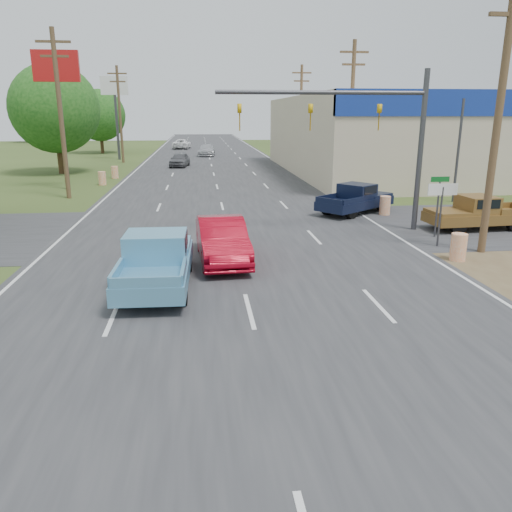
{
  "coord_description": "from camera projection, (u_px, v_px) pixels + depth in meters",
  "views": [
    {
      "loc": [
        -1.22,
        -4.49,
        5.14
      ],
      "look_at": [
        0.28,
        8.88,
        1.3
      ],
      "focal_mm": 35.0,
      "sensor_mm": 36.0,
      "label": 1
    }
  ],
  "objects": [
    {
      "name": "main_road",
      "position": [
        214.0,
        174.0,
        44.05
      ],
      "size": [
        15.0,
        180.0,
        0.02
      ],
      "primitive_type": "cube",
      "color": "#2D2D30",
      "rests_on": "ground"
    },
    {
      "name": "cross_road",
      "position": [
        228.0,
        229.0,
        23.03
      ],
      "size": [
        120.0,
        10.0,
        0.02
      ],
      "primitive_type": "cube",
      "color": "#2D2D30",
      "rests_on": "ground"
    },
    {
      "name": "utility_pole_1",
      "position": [
        499.0,
        109.0,
        17.81
      ],
      "size": [
        2.0,
        0.28,
        10.0
      ],
      "color": "#4C3823",
      "rests_on": "ground"
    },
    {
      "name": "utility_pole_2",
      "position": [
        351.0,
        111.0,
        35.01
      ],
      "size": [
        2.0,
        0.28,
        10.0
      ],
      "color": "#4C3823",
      "rests_on": "ground"
    },
    {
      "name": "utility_pole_3",
      "position": [
        301.0,
        112.0,
        52.21
      ],
      "size": [
        2.0,
        0.28,
        10.0
      ],
      "color": "#4C3823",
      "rests_on": "ground"
    },
    {
      "name": "utility_pole_5",
      "position": [
        60.0,
        111.0,
        30.11
      ],
      "size": [
        2.0,
        0.28,
        10.0
      ],
      "color": "#4C3823",
      "rests_on": "ground"
    },
    {
      "name": "utility_pole_6",
      "position": [
        120.0,
        112.0,
        53.04
      ],
      "size": [
        2.0,
        0.28,
        10.0
      ],
      "color": "#4C3823",
      "rests_on": "ground"
    },
    {
      "name": "tree_1",
      "position": [
        55.0,
        109.0,
        42.99
      ],
      "size": [
        7.56,
        7.56,
        9.36
      ],
      "color": "#422D19",
      "rests_on": "ground"
    },
    {
      "name": "tree_2",
      "position": [
        100.0,
        115.0,
        66.02
      ],
      "size": [
        6.72,
        6.72,
        8.32
      ],
      "color": "#422D19",
      "rests_on": "ground"
    },
    {
      "name": "tree_5",
      "position": [
        357.0,
        110.0,
        98.2
      ],
      "size": [
        7.98,
        7.98,
        9.88
      ],
      "color": "#422D19",
      "rests_on": "ground"
    },
    {
      "name": "tree_6",
      "position": [
        40.0,
        106.0,
        91.62
      ],
      "size": [
        8.82,
        8.82,
        10.92
      ],
      "color": "#422D19",
      "rests_on": "ground"
    },
    {
      "name": "barrel_0",
      "position": [
        458.0,
        247.0,
        18.01
      ],
      "size": [
        0.56,
        0.56,
        1.0
      ],
      "primitive_type": "cylinder",
      "color": "orange",
      "rests_on": "ground"
    },
    {
      "name": "barrel_1",
      "position": [
        385.0,
        206.0,
        26.18
      ],
      "size": [
        0.56,
        0.56,
        1.0
      ],
      "primitive_type": "cylinder",
      "color": "orange",
      "rests_on": "ground"
    },
    {
      "name": "barrel_2",
      "position": [
        102.0,
        178.0,
        37.27
      ],
      "size": [
        0.56,
        0.56,
        1.0
      ],
      "primitive_type": "cylinder",
      "color": "orange",
      "rests_on": "ground"
    },
    {
      "name": "barrel_3",
      "position": [
        115.0,
        172.0,
        41.13
      ],
      "size": [
        0.56,
        0.56,
        1.0
      ],
      "primitive_type": "cylinder",
      "color": "orange",
      "rests_on": "ground"
    },
    {
      "name": "pole_sign_left_near",
      "position": [
        58.0,
        82.0,
        33.32
      ],
      "size": [
        3.0,
        0.35,
        9.2
      ],
      "color": "#3F3F44",
      "rests_on": "ground"
    },
    {
      "name": "pole_sign_left_far",
      "position": [
        115.0,
        95.0,
        56.25
      ],
      "size": [
        3.0,
        0.35,
        9.2
      ],
      "color": "#3F3F44",
      "rests_on": "ground"
    },
    {
      "name": "lane_sign",
      "position": [
        442.0,
        200.0,
        19.56
      ],
      "size": [
        1.2,
        0.08,
        2.52
      ],
      "color": "#3F3F44",
      "rests_on": "ground"
    },
    {
      "name": "street_name_sign",
      "position": [
        438.0,
        200.0,
        21.14
      ],
      "size": [
        0.8,
        0.08,
        2.61
      ],
      "color": "#3F3F44",
      "rests_on": "ground"
    },
    {
      "name": "signal_mast",
      "position": [
        363.0,
        122.0,
        21.38
      ],
      "size": [
        9.12,
        0.4,
        7.0
      ],
      "color": "#3F3F44",
      "rests_on": "ground"
    },
    {
      "name": "red_convertible",
      "position": [
        222.0,
        241.0,
        17.85
      ],
      "size": [
        1.92,
        4.78,
        1.54
      ],
      "primitive_type": "imported",
      "rotation": [
        0.0,
        0.0,
        0.06
      ],
      "color": "#A00719",
      "rests_on": "ground"
    },
    {
      "name": "blue_pickup",
      "position": [
        157.0,
        259.0,
        15.23
      ],
      "size": [
        2.12,
        5.18,
        1.7
      ],
      "rotation": [
        0.0,
        0.0,
        -0.03
      ],
      "color": "black",
      "rests_on": "ground"
    },
    {
      "name": "navy_pickup",
      "position": [
        357.0,
        198.0,
        26.65
      ],
      "size": [
        4.85,
        4.35,
        1.57
      ],
      "rotation": [
        0.0,
        0.0,
        -0.91
      ],
      "color": "black",
      "rests_on": "ground"
    },
    {
      "name": "brown_pickup",
      "position": [
        476.0,
        213.0,
        22.85
      ],
      "size": [
        4.8,
        2.13,
        1.55
      ],
      "rotation": [
        0.0,
        0.0,
        1.64
      ],
      "color": "black",
      "rests_on": "ground"
    },
    {
      "name": "distant_car_grey",
      "position": [
        180.0,
        160.0,
        50.07
      ],
      "size": [
        2.23,
        4.27,
        1.39
      ],
      "primitive_type": "imported",
      "rotation": [
        0.0,
        0.0,
        -0.15
      ],
      "color": "#55555A",
      "rests_on": "ground"
    },
    {
      "name": "distant_car_silver",
      "position": [
        207.0,
        150.0,
        63.14
      ],
      "size": [
        2.37,
        5.09,
        1.44
      ],
      "primitive_type": "imported",
      "rotation": [
        0.0,
        0.0,
        -0.07
      ],
      "color": "#B6B7BB",
      "rests_on": "ground"
    },
    {
      "name": "distant_car_white",
      "position": [
        182.0,
        144.0,
        75.87
      ],
      "size": [
        2.84,
        5.32,
        1.42
      ],
      "primitive_type": "imported",
      "rotation": [
        0.0,
        0.0,
        3.05
      ],
      "color": "white",
      "rests_on": "ground"
    }
  ]
}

